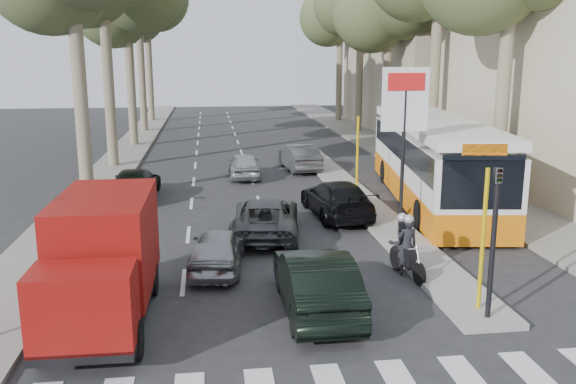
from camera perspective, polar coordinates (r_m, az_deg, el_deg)
name	(u,v)px	position (r m, az deg, el deg)	size (l,w,h in m)	color
ground	(333,304)	(15.19, 4.28, -10.45)	(120.00, 120.00, 0.00)	#28282B
sidewalk_right	(385,147)	(40.77, 9.06, 4.19)	(3.20, 70.00, 0.12)	gray
median_left	(133,145)	(42.39, -14.31, 4.27)	(2.40, 64.00, 0.12)	gray
traffic_island	(356,197)	(26.09, 6.41, -0.43)	(1.50, 26.00, 0.16)	gray
building_far	(441,29)	(51.14, 14.12, 14.58)	(11.00, 20.00, 16.00)	#B7A88E
billboard	(404,128)	(19.78, 10.81, 5.91)	(1.50, 12.10, 5.60)	yellow
traffic_light_island	(495,218)	(14.07, 18.80, -2.29)	(0.16, 0.41, 3.60)	black
tree_l_e	(148,1)	(58.20, -12.99, 17.05)	(7.40, 7.20, 14.49)	#6B604C
tree_r_e	(342,5)	(57.26, 5.04, 17.05)	(7.40, 7.20, 14.10)	#6B604C
silver_hatchback	(217,249)	(17.39, -6.65, -5.33)	(1.44, 3.58, 1.22)	#9D9FA5
dark_hatchback	(316,281)	(14.57, 2.60, -8.33)	(1.55, 4.45, 1.47)	black
queue_car_a	(266,217)	(20.45, -2.12, -2.38)	(2.16, 4.67, 1.30)	#44474B
queue_car_b	(337,199)	(22.99, 4.58, -0.64)	(1.91, 4.70, 1.36)	black
queue_car_c	(244,165)	(30.31, -4.12, 2.51)	(1.49, 3.70, 1.26)	#B0B4B8
queue_car_d	(299,157)	(32.33, 1.03, 3.29)	(1.46, 4.20, 1.38)	#4D5054
queue_car_e	(135,183)	(26.68, -14.11, 0.78)	(1.79, 4.40, 1.28)	black
red_truck	(103,258)	(14.39, -16.91, -5.93)	(2.09, 5.33, 2.83)	black
city_bus	(433,158)	(25.76, 13.39, 3.09)	(4.57, 13.40, 3.46)	orange
motorcycle	(404,246)	(17.22, 10.81, -4.99)	(0.83, 2.06, 1.75)	black
pedestrian_near	(506,199)	(23.30, 19.72, -0.62)	(0.91, 0.45, 1.56)	#3B3048
pedestrian_far	(465,175)	(26.81, 16.20, 1.50)	(1.13, 0.50, 1.76)	#6F6553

